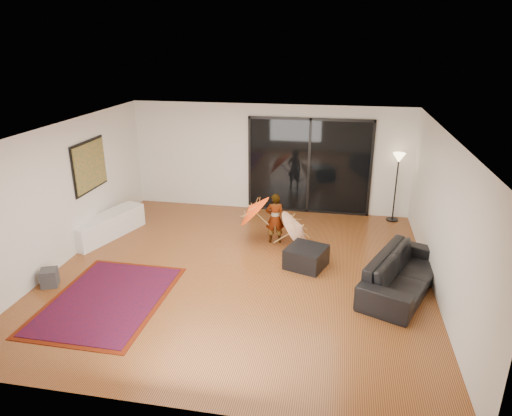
% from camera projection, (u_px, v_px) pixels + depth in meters
% --- Properties ---
extents(floor, '(7.00, 7.00, 0.00)m').
position_uv_depth(floor, '(240.00, 271.00, 8.71)').
color(floor, '#965729').
rests_on(floor, ground).
extents(ceiling, '(7.00, 7.00, 0.00)m').
position_uv_depth(ceiling, '(238.00, 131.00, 7.77)').
color(ceiling, white).
rests_on(ceiling, wall_back).
extents(wall_back, '(7.00, 0.00, 7.00)m').
position_uv_depth(wall_back, '(269.00, 158.00, 11.46)').
color(wall_back, silver).
rests_on(wall_back, floor).
extents(wall_front, '(7.00, 0.00, 7.00)m').
position_uv_depth(wall_front, '(171.00, 312.00, 5.01)').
color(wall_front, silver).
rests_on(wall_front, floor).
extents(wall_left, '(0.00, 7.00, 7.00)m').
position_uv_depth(wall_left, '(63.00, 194.00, 8.84)').
color(wall_left, silver).
rests_on(wall_left, floor).
extents(wall_right, '(0.00, 7.00, 7.00)m').
position_uv_depth(wall_right, '(443.00, 218.00, 7.64)').
color(wall_right, silver).
rests_on(wall_right, floor).
extents(sliding_door, '(3.06, 0.07, 2.40)m').
position_uv_depth(sliding_door, '(309.00, 166.00, 11.32)').
color(sliding_door, black).
rests_on(sliding_door, wall_back).
extents(painting, '(0.04, 1.28, 1.08)m').
position_uv_depth(painting, '(90.00, 166.00, 9.65)').
color(painting, black).
rests_on(painting, wall_left).
extents(media_console, '(1.01, 1.94, 0.52)m').
position_uv_depth(media_console, '(108.00, 226.00, 10.16)').
color(media_console, white).
rests_on(media_console, floor).
extents(speaker, '(0.37, 0.37, 0.32)m').
position_uv_depth(speaker, '(49.00, 278.00, 8.16)').
color(speaker, '#424244').
rests_on(speaker, floor).
extents(persian_rug, '(1.91, 2.64, 0.02)m').
position_uv_depth(persian_rug, '(108.00, 299.00, 7.76)').
color(persian_rug, '#591807').
rests_on(persian_rug, floor).
extents(sofa, '(1.72, 2.44, 0.66)m').
position_uv_depth(sofa, '(403.00, 273.00, 7.97)').
color(sofa, black).
rests_on(sofa, floor).
extents(ottoman, '(0.89, 0.89, 0.40)m').
position_uv_depth(ottoman, '(306.00, 257.00, 8.84)').
color(ottoman, black).
rests_on(ottoman, floor).
extents(floor_lamp, '(0.29, 0.29, 1.68)m').
position_uv_depth(floor_lamp, '(398.00, 168.00, 10.71)').
color(floor_lamp, black).
rests_on(floor_lamp, floor).
extents(child, '(0.45, 0.34, 1.11)m').
position_uv_depth(child, '(275.00, 218.00, 9.79)').
color(child, '#999999').
rests_on(child, floor).
extents(parasol_orange, '(0.72, 0.86, 0.89)m').
position_uv_depth(parasol_orange, '(249.00, 210.00, 9.77)').
color(parasol_orange, '#FF440D').
rests_on(parasol_orange, child).
extents(parasol_white, '(0.71, 0.93, 0.97)m').
position_uv_depth(parasol_white, '(302.00, 225.00, 9.56)').
color(parasol_white, silver).
rests_on(parasol_white, floor).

